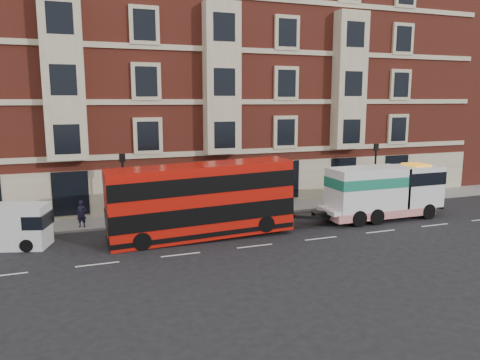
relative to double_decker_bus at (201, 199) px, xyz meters
name	(u,v)px	position (x,y,z in m)	size (l,w,h in m)	color
ground	(255,246)	(2.22, -2.44, -2.20)	(120.00, 120.00, 0.00)	black
sidewalk	(213,213)	(2.22, 5.06, -2.13)	(90.00, 3.00, 0.15)	slate
victorian_terrace	(190,69)	(2.72, 12.56, 7.87)	(45.00, 12.00, 20.40)	maroon
lamp_post_west	(123,184)	(-3.78, 3.76, 0.48)	(0.35, 0.15, 4.35)	black
lamp_post_east	(375,169)	(14.22, 3.76, 0.48)	(0.35, 0.15, 4.35)	black
double_decker_bus	(201,199)	(0.00, 0.00, 0.00)	(10.26, 2.35, 4.15)	red
tow_truck	(382,192)	(12.05, 0.00, -0.39)	(8.21, 2.43, 3.42)	white
box_van	(5,227)	(-10.12, 1.93, -1.08)	(4.69, 2.97, 2.27)	silver
pedestrian	(82,214)	(-6.24, 4.12, -1.25)	(0.58, 0.38, 1.60)	black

